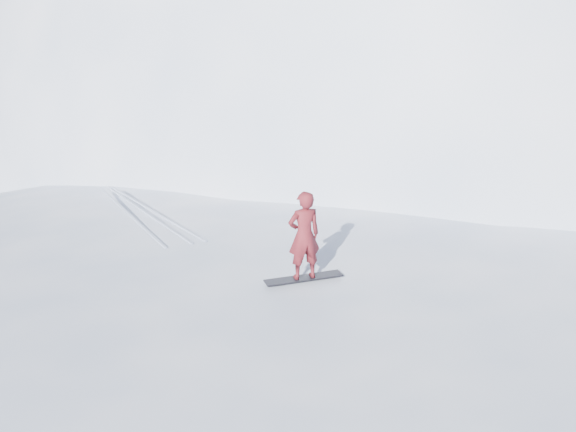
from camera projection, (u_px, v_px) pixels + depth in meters
name	position (u px, v px, depth m)	size (l,w,h in m)	color
ground	(272.00, 385.00, 14.15)	(400.00, 400.00, 0.00)	white
near_ridge	(272.00, 318.00, 17.14)	(36.00, 28.00, 4.80)	white
summit_peak	(456.00, 122.00, 44.34)	(60.00, 56.00, 56.00)	white
peak_shoulder	(330.00, 154.00, 35.16)	(28.00, 24.00, 18.00)	white
wind_bumps	(224.00, 344.00, 15.86)	(16.00, 14.40, 1.00)	white
snowboard	(304.00, 278.00, 13.75)	(1.72, 0.32, 0.03)	black
snowboarder	(304.00, 235.00, 13.44)	(0.70, 0.46, 1.93)	maroon
board_tracks	(142.00, 212.00, 18.02)	(2.17, 5.91, 0.04)	silver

